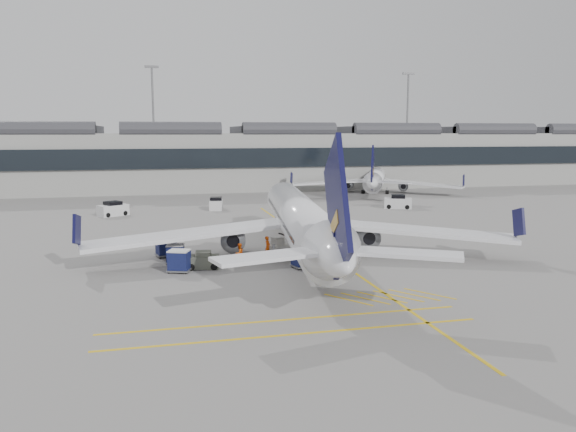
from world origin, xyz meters
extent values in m
plane|color=gray|center=(0.00, 0.00, 0.00)|extent=(220.00, 220.00, 0.00)
cube|color=#9E9E99|center=(0.00, 72.00, 5.50)|extent=(200.00, 20.00, 11.00)
cube|color=black|center=(0.00, 61.80, 6.50)|extent=(200.00, 0.50, 3.60)
cube|color=#38383D|center=(0.00, 72.00, 11.70)|extent=(200.00, 18.00, 1.40)
cylinder|color=slate|center=(-5.00, 86.00, 12.50)|extent=(0.44, 0.44, 25.00)
cube|color=slate|center=(-5.00, 86.00, 25.20)|extent=(3.00, 0.60, 0.50)
cylinder|color=slate|center=(55.00, 86.00, 12.50)|extent=(0.44, 0.44, 25.00)
cube|color=slate|center=(55.00, 86.00, 25.20)|extent=(3.00, 0.60, 0.50)
cube|color=gold|center=(10.00, 10.00, 0.01)|extent=(0.25, 60.00, 0.01)
cylinder|color=white|center=(7.45, 7.37, 3.33)|extent=(8.18, 31.94, 3.97)
cone|color=white|center=(9.85, 25.17, 3.33)|extent=(4.50, 4.72, 3.97)
cone|color=white|center=(4.98, -10.84, 3.75)|extent=(4.62, 5.56, 3.97)
cube|color=white|center=(-2.71, 7.15, 2.38)|extent=(18.35, 6.95, 0.37)
cube|color=white|center=(17.18, 4.46, 2.38)|extent=(17.83, 11.22, 0.37)
cylinder|color=slate|center=(1.45, 8.72, 1.64)|extent=(2.71, 4.07, 2.22)
cylinder|color=slate|center=(13.59, 7.08, 1.64)|extent=(2.71, 4.07, 2.22)
cube|color=black|center=(5.07, -10.21, 6.71)|extent=(1.39, 8.01, 8.85)
cylinder|color=black|center=(9.08, 19.41, 0.34)|extent=(0.38, 0.71, 0.68)
cylinder|color=black|center=(4.48, 5.11, 0.42)|extent=(0.85, 0.94, 0.85)
cylinder|color=black|center=(9.71, 4.40, 0.42)|extent=(0.85, 0.94, 0.85)
cylinder|color=white|center=(35.00, 56.42, 2.75)|extent=(13.92, 25.17, 3.28)
cone|color=white|center=(41.19, 69.91, 2.75)|extent=(4.44, 4.54, 3.28)
cone|color=white|center=(28.66, 42.62, 3.10)|extent=(4.73, 5.18, 3.28)
cube|color=white|center=(26.92, 58.70, 1.96)|extent=(15.10, 4.85, 0.31)
cube|color=white|center=(41.99, 51.77, 1.96)|extent=(13.04, 12.37, 0.31)
cylinder|color=slate|center=(30.58, 58.93, 1.35)|extent=(2.98, 3.62, 1.83)
cylinder|color=slate|center=(39.78, 54.71, 1.35)|extent=(2.98, 3.62, 1.83)
cube|color=black|center=(28.88, 43.10, 5.54)|extent=(3.01, 6.15, 7.31)
cylinder|color=black|center=(39.19, 65.54, 0.28)|extent=(0.46, 0.61, 0.56)
cylinder|color=black|center=(32.11, 55.35, 0.35)|extent=(0.85, 0.89, 0.70)
cylinder|color=black|center=(36.07, 53.53, 0.35)|extent=(0.85, 0.89, 0.70)
cube|color=beige|center=(6.67, 9.38, 0.32)|extent=(3.76, 2.40, 0.65)
cube|color=black|center=(7.54, 9.67, 1.06)|extent=(3.28, 1.94, 1.36)
cube|color=beige|center=(5.70, 9.07, 0.97)|extent=(1.16, 1.40, 0.83)
cylinder|color=black|center=(5.64, 8.37, 0.20)|extent=(0.44, 0.28, 0.41)
cylinder|color=black|center=(5.24, 9.59, 0.20)|extent=(0.44, 0.28, 0.41)
cylinder|color=black|center=(8.09, 9.17, 0.20)|extent=(0.44, 0.28, 0.41)
cylinder|color=black|center=(7.69, 10.40, 0.20)|extent=(0.44, 0.28, 0.41)
cube|color=gray|center=(6.39, 2.45, 0.18)|extent=(2.02, 1.82, 0.12)
cube|color=#131A4D|center=(6.39, 2.45, 0.98)|extent=(1.86, 1.73, 1.45)
cube|color=silver|center=(6.39, 2.45, 1.74)|extent=(1.93, 1.79, 0.10)
cylinder|color=black|center=(5.87, 1.72, 0.11)|extent=(0.24, 0.16, 0.22)
cylinder|color=black|center=(5.57, 2.78, 0.11)|extent=(0.24, 0.16, 0.22)
cylinder|color=black|center=(7.22, 2.12, 0.11)|extent=(0.24, 0.16, 0.22)
cylinder|color=black|center=(6.91, 3.17, 0.11)|extent=(0.24, 0.16, 0.22)
cube|color=gray|center=(-3.83, 6.55, 0.16)|extent=(1.75, 1.53, 0.11)
cube|color=#131A4D|center=(-3.83, 6.55, 0.90)|extent=(1.61, 1.46, 1.33)
cube|color=silver|center=(-3.83, 6.55, 1.59)|extent=(1.66, 1.51, 0.09)
cylinder|color=black|center=(-4.55, 6.16, 0.10)|extent=(0.21, 0.12, 0.20)
cylinder|color=black|center=(-4.38, 7.15, 0.10)|extent=(0.21, 0.12, 0.20)
cylinder|color=black|center=(-3.29, 5.94, 0.10)|extent=(0.21, 0.12, 0.20)
cylinder|color=black|center=(-3.12, 6.93, 0.10)|extent=(0.21, 0.12, 0.20)
cube|color=gray|center=(-3.65, 3.34, 0.18)|extent=(2.11, 1.93, 0.12)
cube|color=#131A4D|center=(-3.65, 3.34, 0.99)|extent=(1.95, 1.83, 1.46)
cube|color=silver|center=(-3.65, 3.34, 1.76)|extent=(2.01, 1.90, 0.10)
cylinder|color=black|center=(-4.51, 3.08, 0.11)|extent=(0.24, 0.17, 0.22)
cylinder|color=black|center=(-4.11, 4.11, 0.11)|extent=(0.24, 0.17, 0.22)
cylinder|color=black|center=(-3.19, 2.57, 0.11)|extent=(0.24, 0.17, 0.22)
cylinder|color=black|center=(-2.80, 3.61, 0.11)|extent=(0.24, 0.17, 0.22)
cube|color=gray|center=(-4.53, 9.49, 0.19)|extent=(2.10, 1.87, 0.13)
cube|color=#131A4D|center=(-4.53, 9.49, 1.04)|extent=(1.93, 1.78, 1.53)
cube|color=silver|center=(-4.53, 9.49, 1.84)|extent=(2.00, 1.84, 0.11)
cylinder|color=black|center=(-5.11, 8.75, 0.12)|extent=(0.25, 0.16, 0.23)
cylinder|color=black|center=(-5.39, 9.88, 0.12)|extent=(0.25, 0.16, 0.23)
cylinder|color=black|center=(-3.68, 9.10, 0.12)|extent=(0.25, 0.16, 0.23)
cylinder|color=black|center=(-3.95, 10.23, 0.12)|extent=(0.25, 0.16, 0.23)
imported|color=#FA510D|center=(4.31, 6.90, 0.97)|extent=(0.78, 0.85, 1.94)
imported|color=#E4520C|center=(1.50, 5.22, 0.88)|extent=(1.08, 1.03, 1.76)
cube|color=#4C4F43|center=(-1.67, 4.15, 0.56)|extent=(2.78, 1.94, 1.03)
cube|color=#4C4F43|center=(-1.67, 4.15, 1.18)|extent=(1.42, 1.42, 0.51)
cylinder|color=black|center=(-2.69, 3.65, 0.29)|extent=(0.61, 0.35, 0.57)
cylinder|color=black|center=(-2.47, 4.96, 0.29)|extent=(0.61, 0.35, 0.57)
cylinder|color=black|center=(-0.87, 3.35, 0.29)|extent=(0.61, 0.35, 0.57)
cylinder|color=black|center=(-0.65, 4.66, 0.29)|extent=(0.61, 0.35, 0.57)
cone|color=#F24C0A|center=(12.49, 23.06, 0.23)|extent=(0.33, 0.33, 0.46)
cone|color=#F24C0A|center=(14.29, 5.95, 0.28)|extent=(0.40, 0.40, 0.56)
cube|color=silver|center=(-10.89, 36.94, 0.75)|extent=(4.26, 3.73, 1.49)
cube|color=black|center=(-10.89, 36.94, 1.65)|extent=(2.61, 2.58, 0.64)
cylinder|color=black|center=(-11.49, 35.52, 0.32)|extent=(0.66, 0.55, 0.64)
cylinder|color=black|center=(-12.43, 36.94, 0.32)|extent=(0.66, 0.55, 0.64)
cylinder|color=black|center=(-9.35, 36.94, 0.32)|extent=(0.66, 0.55, 0.64)
cylinder|color=black|center=(-10.30, 38.36, 0.32)|extent=(0.66, 0.55, 0.64)
cube|color=silver|center=(3.33, 39.92, 0.69)|extent=(2.34, 3.80, 1.38)
cube|color=black|center=(3.33, 39.92, 1.53)|extent=(1.95, 2.03, 0.59)
cylinder|color=black|center=(3.91, 38.62, 0.30)|extent=(0.31, 0.62, 0.59)
cylinder|color=black|center=(2.35, 38.88, 0.30)|extent=(0.31, 0.62, 0.59)
cylinder|color=black|center=(4.30, 40.96, 0.30)|extent=(0.31, 0.62, 0.59)
cylinder|color=black|center=(2.74, 41.22, 0.30)|extent=(0.31, 0.62, 0.59)
cube|color=silver|center=(29.73, 34.97, 0.77)|extent=(4.42, 3.39, 1.54)
cube|color=black|center=(29.73, 34.97, 1.70)|extent=(2.56, 2.50, 0.66)
cylinder|color=black|center=(28.17, 34.68, 0.33)|extent=(0.70, 0.48, 0.66)
cylinder|color=black|center=(28.87, 36.30, 0.33)|extent=(0.70, 0.48, 0.66)
cylinder|color=black|center=(30.60, 33.64, 0.33)|extent=(0.70, 0.48, 0.66)
cylinder|color=black|center=(31.29, 35.25, 0.33)|extent=(0.70, 0.48, 0.66)
camera|label=1|loc=(-5.44, -41.47, 11.10)|focal=35.00mm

